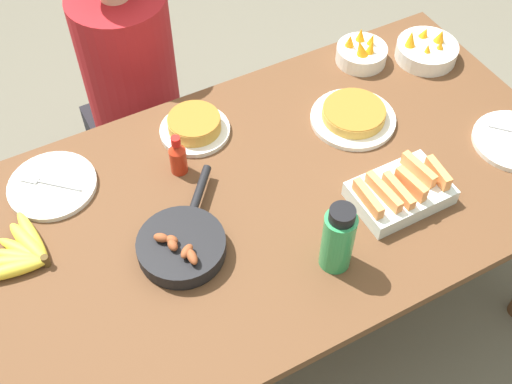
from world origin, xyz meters
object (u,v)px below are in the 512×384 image
object	(u,v)px
empty_plate_far_left	(52,186)
frittata_plate_center	(195,126)
melon_tray	(401,191)
fruit_bowl_citrus	(361,52)
banana_bunch	(22,253)
fruit_bowl_mango	(426,50)
person_figure	(136,105)
skillet	(182,245)
water_bottle	(338,239)
hot_sauce_bottle	(178,157)
frittata_plate_side	(353,116)

from	to	relation	value
empty_plate_far_left	frittata_plate_center	bearing A→B (deg)	0.90
melon_tray	fruit_bowl_citrus	xyz separation A→B (m)	(0.24, 0.54, 0.00)
banana_bunch	empty_plate_far_left	bearing A→B (deg)	54.90
melon_tray	fruit_bowl_mango	bearing A→B (deg)	45.97
empty_plate_far_left	person_figure	xyz separation A→B (m)	(0.39, 0.45, -0.24)
melon_tray	fruit_bowl_citrus	size ratio (longest dim) A/B	1.57
skillet	empty_plate_far_left	xyz separation A→B (m)	(-0.24, 0.37, -0.02)
empty_plate_far_left	fruit_bowl_mango	size ratio (longest dim) A/B	1.22
frittata_plate_center	person_figure	size ratio (longest dim) A/B	0.17
skillet	fruit_bowl_mango	bearing A→B (deg)	-32.51
banana_bunch	melon_tray	xyz separation A→B (m)	(0.97, -0.30, 0.02)
skillet	water_bottle	distance (m)	0.40
fruit_bowl_citrus	fruit_bowl_mango	bearing A→B (deg)	-23.79
hot_sauce_bottle	melon_tray	bearing A→B (deg)	-37.90
banana_bunch	fruit_bowl_mango	size ratio (longest dim) A/B	1.03
frittata_plate_center	hot_sauce_bottle	bearing A→B (deg)	-131.28
frittata_plate_side	empty_plate_far_left	size ratio (longest dim) A/B	1.05
fruit_bowl_citrus	melon_tray	bearing A→B (deg)	-113.64
water_bottle	skillet	bearing A→B (deg)	147.41
skillet	fruit_bowl_mango	world-z (taller)	fruit_bowl_mango
banana_bunch	fruit_bowl_citrus	xyz separation A→B (m)	(1.21, 0.24, 0.02)
skillet	water_bottle	world-z (taller)	water_bottle
frittata_plate_center	water_bottle	distance (m)	0.61
water_bottle	hot_sauce_bottle	size ratio (longest dim) A/B	1.60
banana_bunch	person_figure	world-z (taller)	person_figure
melon_tray	person_figure	world-z (taller)	person_figure
fruit_bowl_mango	frittata_plate_side	bearing A→B (deg)	-160.21
melon_tray	water_bottle	bearing A→B (deg)	-161.78
banana_bunch	fruit_bowl_mango	xyz separation A→B (m)	(1.41, 0.15, 0.01)
banana_bunch	fruit_bowl_citrus	world-z (taller)	fruit_bowl_citrus
banana_bunch	water_bottle	world-z (taller)	water_bottle
frittata_plate_side	fruit_bowl_citrus	xyz separation A→B (m)	(0.18, 0.23, 0.01)
water_bottle	person_figure	size ratio (longest dim) A/B	0.18
melon_tray	empty_plate_far_left	bearing A→B (deg)	149.38
fruit_bowl_mango	frittata_plate_center	bearing A→B (deg)	176.76
hot_sauce_bottle	empty_plate_far_left	bearing A→B (deg)	162.13
skillet	hot_sauce_bottle	size ratio (longest dim) A/B	2.43
fruit_bowl_mango	skillet	bearing A→B (deg)	-162.35
empty_plate_far_left	fruit_bowl_citrus	world-z (taller)	fruit_bowl_citrus
fruit_bowl_citrus	empty_plate_far_left	bearing A→B (deg)	-177.40
frittata_plate_side	hot_sauce_bottle	size ratio (longest dim) A/B	1.94
frittata_plate_side	empty_plate_far_left	xyz separation A→B (m)	(-0.90, 0.18, -0.01)
fruit_bowl_mango	fruit_bowl_citrus	size ratio (longest dim) A/B	1.21
frittata_plate_center	water_bottle	bearing A→B (deg)	-78.24
fruit_bowl_mango	banana_bunch	bearing A→B (deg)	-173.80
banana_bunch	empty_plate_far_left	size ratio (longest dim) A/B	0.85
banana_bunch	skillet	distance (m)	0.41
empty_plate_far_left	water_bottle	bearing A→B (deg)	-45.76
empty_plate_far_left	melon_tray	bearing A→B (deg)	-30.62
skillet	fruit_bowl_citrus	distance (m)	0.94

